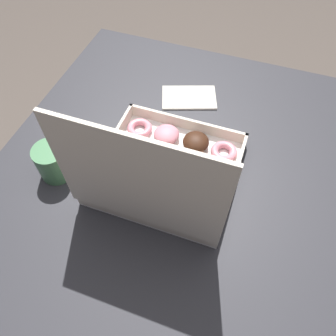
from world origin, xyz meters
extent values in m
plane|color=#564C44|center=(0.00, 0.00, 0.00)|extent=(8.00, 8.00, 0.00)
cube|color=#2D2D33|center=(0.00, 0.00, 0.71)|extent=(0.96, 0.99, 0.03)
cylinder|color=#2D2D33|center=(-0.43, -0.45, 0.35)|extent=(0.06, 0.06, 0.70)
cylinder|color=#2D2D33|center=(0.43, -0.45, 0.35)|extent=(0.06, 0.06, 0.70)
cube|color=white|center=(0.04, 0.02, 0.73)|extent=(0.33, 0.31, 0.01)
cube|color=beige|center=(0.04, -0.13, 0.75)|extent=(0.33, 0.01, 0.04)
cube|color=beige|center=(0.04, 0.18, 0.75)|extent=(0.33, 0.01, 0.04)
cube|color=beige|center=(-0.12, 0.02, 0.75)|extent=(0.01, 0.31, 0.04)
cube|color=beige|center=(0.20, 0.02, 0.75)|extent=(0.01, 0.31, 0.04)
cube|color=beige|center=(0.04, 0.18, 0.91)|extent=(0.33, 0.01, 0.27)
torus|color=pink|center=(-0.08, -0.07, 0.75)|extent=(0.07, 0.07, 0.02)
ellipsoid|color=#381E11|center=(0.00, -0.07, 0.76)|extent=(0.07, 0.07, 0.04)
ellipsoid|color=pink|center=(0.08, -0.07, 0.75)|extent=(0.07, 0.07, 0.03)
torus|color=pink|center=(0.16, -0.08, 0.75)|extent=(0.07, 0.07, 0.02)
ellipsoid|color=#381E11|center=(-0.08, 0.02, 0.75)|extent=(0.07, 0.07, 0.03)
ellipsoid|color=#B77A38|center=(0.01, 0.02, 0.75)|extent=(0.07, 0.07, 0.04)
torus|color=tan|center=(0.08, 0.03, 0.75)|extent=(0.07, 0.07, 0.02)
torus|color=#381E11|center=(0.16, 0.03, 0.75)|extent=(0.07, 0.07, 0.02)
torus|color=#B77A38|center=(-0.08, 0.12, 0.74)|extent=(0.07, 0.07, 0.02)
ellipsoid|color=#381E11|center=(0.00, 0.12, 0.76)|extent=(0.07, 0.07, 0.04)
torus|color=tan|center=(0.08, 0.12, 0.74)|extent=(0.07, 0.07, 0.02)
torus|color=pink|center=(0.16, 0.13, 0.74)|extent=(0.07, 0.07, 0.02)
cylinder|color=#4C8456|center=(0.30, 0.12, 0.77)|extent=(0.08, 0.08, 0.09)
cylinder|color=black|center=(0.30, 0.12, 0.81)|extent=(0.07, 0.07, 0.01)
cube|color=silver|center=(0.07, -0.25, 0.73)|extent=(0.18, 0.15, 0.01)
camera|label=1|loc=(-0.11, 0.46, 1.41)|focal=35.00mm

